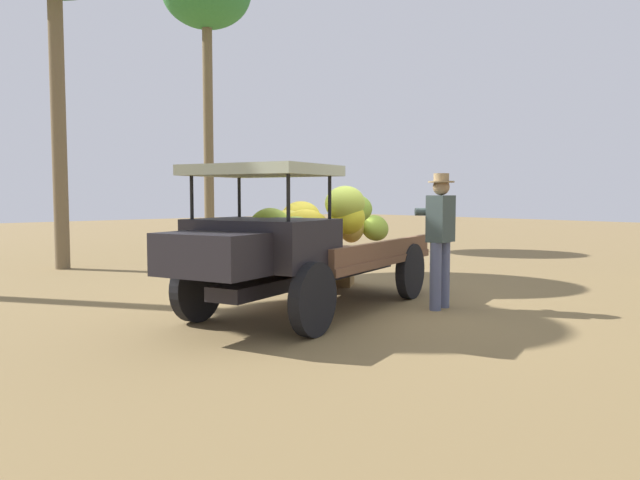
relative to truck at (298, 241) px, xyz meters
The scene contains 4 objects.
ground_plane 1.11m from the truck, behind, with size 60.00×60.00×0.00m, color olive.
truck is the anchor object (origin of this frame).
farmer 1.87m from the truck, 146.56° to the left, with size 0.52×0.49×1.79m.
wooden_crate 2.59m from the truck, 146.13° to the right, with size 0.56×0.41×0.48m, color olive.
Camera 1 is at (5.62, 5.90, 1.50)m, focal length 34.53 mm.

